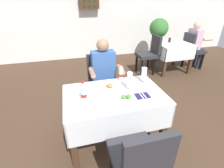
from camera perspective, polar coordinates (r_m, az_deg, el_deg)
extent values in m
plane|color=#473323|center=(2.44, 0.67, -19.28)|extent=(11.00, 11.00, 0.00)
cube|color=white|center=(5.39, -11.22, 23.87)|extent=(11.00, 0.12, 2.86)
cube|color=white|center=(2.00, 0.75, -3.59)|extent=(1.22, 0.78, 0.02)
cube|color=white|center=(1.81, 4.14, -14.43)|extent=(1.22, 0.02, 0.32)
cube|color=white|center=(2.40, -1.77, -2.36)|extent=(1.22, 0.02, 0.32)
cube|color=white|center=(2.04, -16.00, -9.85)|extent=(0.02, 0.78, 0.32)
cube|color=white|center=(2.30, 15.35, -4.99)|extent=(0.02, 0.78, 0.32)
cube|color=#472D1E|center=(1.93, -13.33, -20.54)|extent=(0.07, 0.07, 0.74)
cube|color=#472D1E|center=(2.18, 17.71, -14.38)|extent=(0.07, 0.07, 0.74)
cube|color=#472D1E|center=(2.43, -14.25, -8.87)|extent=(0.07, 0.07, 0.74)
cube|color=#472D1E|center=(2.63, 10.32, -5.20)|extent=(0.07, 0.07, 0.74)
cube|color=#2D2D33|center=(2.71, -3.28, -0.75)|extent=(0.44, 0.44, 0.08)
cube|color=#2D2D33|center=(2.82, -4.50, 6.28)|extent=(0.42, 0.06, 0.44)
cube|color=black|center=(2.68, -5.92, -7.87)|extent=(0.04, 0.04, 0.45)
cube|color=black|center=(2.74, 1.13, -6.81)|extent=(0.04, 0.04, 0.45)
cube|color=black|center=(2.96, -7.06, -4.10)|extent=(0.04, 0.04, 0.45)
cube|color=black|center=(3.02, -0.66, -3.23)|extent=(0.04, 0.04, 0.45)
cube|color=#2D2D33|center=(1.68, 7.72, -23.47)|extent=(0.44, 0.44, 0.08)
cube|color=#2D2D33|center=(1.34, 12.89, -24.41)|extent=(0.42, 0.06, 0.44)
cube|color=black|center=(2.03, 10.09, -23.31)|extent=(0.04, 0.04, 0.45)
cube|color=black|center=(1.95, -0.05, -25.70)|extent=(0.04, 0.04, 0.45)
cylinder|color=#282D42|center=(2.67, -3.34, -7.91)|extent=(0.10, 0.10, 0.45)
cylinder|color=#282D42|center=(2.70, 0.00, -7.40)|extent=(0.10, 0.10, 0.45)
cube|color=#282D42|center=(2.67, -2.56, -0.70)|extent=(0.34, 0.36, 0.12)
cube|color=#385B9E|center=(2.60, -3.10, 6.10)|extent=(0.36, 0.20, 0.50)
sphere|color=#997051|center=(2.49, -3.31, 13.46)|extent=(0.19, 0.19, 0.19)
cylinder|color=#997051|center=(2.35, -7.04, 4.07)|extent=(0.07, 0.26, 0.07)
cylinder|color=#997051|center=(2.44, 3.00, 5.18)|extent=(0.07, 0.26, 0.07)
cube|color=white|center=(1.88, 4.03, -5.23)|extent=(0.23, 0.23, 0.01)
ellipsoid|color=#4C8E38|center=(1.87, 5.89, -4.33)|extent=(0.08, 0.07, 0.06)
ellipsoid|color=#4C8E38|center=(1.87, 4.09, -4.47)|extent=(0.09, 0.08, 0.04)
cube|color=white|center=(2.11, -0.39, -1.16)|extent=(0.26, 0.26, 0.01)
ellipsoid|color=#99602D|center=(2.10, -1.16, -0.74)|extent=(0.11, 0.11, 0.03)
ellipsoid|color=#B77A38|center=(2.09, -0.59, -0.54)|extent=(0.08, 0.09, 0.05)
cylinder|color=white|center=(2.30, 10.89, 0.87)|extent=(0.07, 0.07, 0.01)
cylinder|color=white|center=(2.29, 10.93, 1.27)|extent=(0.02, 0.02, 0.03)
cylinder|color=white|center=(2.25, 11.16, 3.57)|extent=(0.07, 0.07, 0.17)
cylinder|color=black|center=(2.26, 11.12, 3.10)|extent=(0.07, 0.07, 0.13)
cylinder|color=white|center=(2.10, 5.98, -1.62)|extent=(0.07, 0.07, 0.01)
cylinder|color=white|center=(2.09, 6.00, -1.19)|extent=(0.02, 0.02, 0.03)
cylinder|color=white|center=(2.04, 6.16, 1.55)|extent=(0.07, 0.07, 0.19)
cylinder|color=#C68928|center=(2.04, 6.14, 1.19)|extent=(0.06, 0.06, 0.16)
cylinder|color=silver|center=(2.26, 3.14, 3.37)|extent=(0.06, 0.06, 0.19)
cylinder|color=red|center=(2.26, 3.14, 3.15)|extent=(0.06, 0.06, 0.04)
cone|color=silver|center=(2.21, 3.22, 6.21)|extent=(0.06, 0.06, 0.05)
cylinder|color=red|center=(2.20, 3.25, 7.08)|extent=(0.03, 0.03, 0.02)
cylinder|color=silver|center=(1.83, -9.88, -3.64)|extent=(0.07, 0.07, 0.18)
cylinder|color=red|center=(1.83, -9.85, -3.89)|extent=(0.07, 0.07, 0.04)
cone|color=silver|center=(1.77, -10.19, -0.39)|extent=(0.06, 0.06, 0.05)
cylinder|color=red|center=(1.75, -10.29, 0.66)|extent=(0.03, 0.03, 0.02)
cube|color=#231E4C|center=(1.97, 10.63, -4.07)|extent=(0.17, 0.13, 0.01)
cube|color=silver|center=(1.96, 10.17, -3.97)|extent=(0.02, 0.19, 0.01)
cube|color=silver|center=(1.98, 11.13, -3.82)|extent=(0.02, 0.19, 0.01)
cube|color=white|center=(4.58, 20.62, 13.23)|extent=(0.86, 0.80, 0.02)
cube|color=white|center=(4.32, 23.09, 9.58)|extent=(0.86, 0.02, 0.32)
cube|color=white|center=(4.93, 17.75, 12.61)|extent=(0.86, 0.02, 0.32)
cube|color=white|center=(4.39, 15.63, 11.09)|extent=(0.02, 0.80, 0.32)
cube|color=white|center=(4.87, 24.44, 11.25)|extent=(0.02, 0.80, 0.32)
cube|color=#472D1E|center=(4.21, 18.11, 6.99)|extent=(0.07, 0.07, 0.74)
cube|color=#472D1E|center=(4.65, 25.90, 7.47)|extent=(0.07, 0.07, 0.74)
cube|color=#472D1E|center=(4.76, 13.87, 9.95)|extent=(0.07, 0.07, 0.74)
cube|color=#472D1E|center=(5.15, 21.26, 10.23)|extent=(0.07, 0.07, 0.74)
cube|color=#2D2D33|center=(4.28, 11.84, 9.83)|extent=(0.44, 0.44, 0.08)
cube|color=#2D2D33|center=(4.32, 15.25, 13.24)|extent=(0.06, 0.42, 0.44)
cube|color=black|center=(4.44, 8.57, 7.16)|extent=(0.04, 0.04, 0.45)
cube|color=black|center=(4.15, 10.38, 5.50)|extent=(0.04, 0.04, 0.45)
cube|color=black|center=(4.58, 12.52, 7.47)|extent=(0.04, 0.04, 0.45)
cube|color=black|center=(4.30, 14.52, 5.87)|extent=(0.04, 0.04, 0.45)
cube|color=#2D2D33|center=(5.09, 27.01, 10.31)|extent=(0.44, 0.44, 0.08)
cube|color=#2D2D33|center=(4.86, 25.40, 13.17)|extent=(0.06, 0.42, 0.44)
cube|color=black|center=(5.16, 28.98, 6.91)|extent=(0.04, 0.04, 0.45)
cube|color=black|center=(5.39, 26.65, 8.28)|extent=(0.04, 0.04, 0.45)
cube|color=black|center=(4.93, 26.07, 6.73)|extent=(0.04, 0.04, 0.45)
cube|color=black|center=(5.18, 23.76, 8.15)|extent=(0.04, 0.04, 0.45)
cylinder|color=#282D42|center=(5.20, 28.12, 7.27)|extent=(0.10, 0.10, 0.45)
cylinder|color=#282D42|center=(5.31, 27.02, 7.92)|extent=(0.10, 0.10, 0.45)
cube|color=#282D42|center=(5.07, 26.88, 10.52)|extent=(0.36, 0.34, 0.12)
cube|color=silver|center=(4.95, 26.95, 13.91)|extent=(0.20, 0.36, 0.50)
sphere|color=beige|center=(4.89, 27.87, 17.77)|extent=(0.19, 0.19, 0.19)
cylinder|color=beige|center=(4.94, 30.67, 13.34)|extent=(0.26, 0.07, 0.07)
cylinder|color=beige|center=(5.25, 27.48, 14.76)|extent=(0.26, 0.07, 0.07)
cylinder|color=black|center=(4.61, 19.59, 14.34)|extent=(0.06, 0.06, 0.11)
cylinder|color=brown|center=(5.50, 15.03, 10.19)|extent=(0.29, 0.29, 0.36)
cylinder|color=brown|center=(5.40, 15.54, 14.00)|extent=(0.05, 0.05, 0.39)
sphere|color=#387533|center=(5.32, 16.15, 18.37)|extent=(0.56, 0.56, 0.56)
cube|color=#472D1E|center=(5.25, -8.13, 27.03)|extent=(0.56, 0.20, 0.42)
cylinder|color=#193D1E|center=(5.20, -9.76, 25.36)|extent=(0.06, 0.14, 0.06)
cylinder|color=#193D1E|center=(5.22, -7.95, 25.49)|extent=(0.06, 0.14, 0.06)
cylinder|color=#193D1E|center=(5.24, -6.15, 25.60)|extent=(0.06, 0.14, 0.06)
cylinder|color=#193D1E|center=(5.19, -9.90, 26.90)|extent=(0.06, 0.14, 0.06)
cylinder|color=#193D1E|center=(5.21, -8.06, 27.03)|extent=(0.06, 0.14, 0.06)
cylinder|color=#193D1E|center=(5.23, -6.24, 27.13)|extent=(0.06, 0.14, 0.06)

